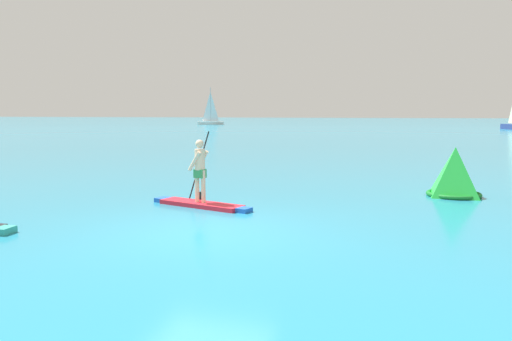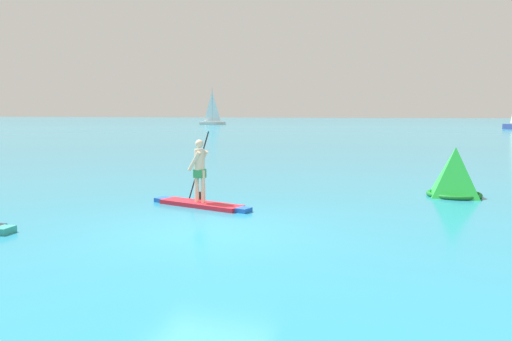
% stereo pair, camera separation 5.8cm
% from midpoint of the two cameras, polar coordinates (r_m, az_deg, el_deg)
% --- Properties ---
extents(ground, '(440.00, 440.00, 0.00)m').
position_cam_midpoint_polar(ground, '(10.21, -5.72, -6.99)').
color(ground, teal).
extents(paddleboarder_mid_center, '(2.95, 1.19, 1.95)m').
position_cam_midpoint_polar(paddleboarder_mid_center, '(12.83, -6.30, -2.41)').
color(paddleboarder_mid_center, red).
rests_on(paddleboarder_mid_center, ground).
extents(race_marker_buoy, '(1.81, 1.81, 1.43)m').
position_cam_midpoint_polar(race_marker_buoy, '(15.39, 21.95, -0.39)').
color(race_marker_buoy, green).
rests_on(race_marker_buoy, ground).
extents(sailboat_left_horizon, '(5.40, 2.99, 7.43)m').
position_cam_midpoint_polar(sailboat_left_horizon, '(101.36, -5.01, 5.91)').
color(sailboat_left_horizon, white).
rests_on(sailboat_left_horizon, ground).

